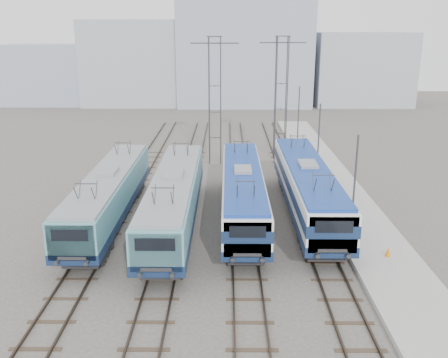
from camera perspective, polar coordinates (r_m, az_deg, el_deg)
ground at (r=28.69m, az=-2.08°, el=-9.56°), size 160.00×160.00×0.00m
platform at (r=37.06m, az=14.46°, el=-3.57°), size 4.00×70.00×0.30m
locomotive_far_left at (r=34.25m, az=-13.05°, el=-1.61°), size 2.73×17.24×3.24m
locomotive_center_left at (r=32.53m, az=-5.72°, el=-2.11°), size 2.83×17.84×3.36m
locomotive_center_right at (r=33.82m, az=2.16°, el=-1.30°), size 2.74×17.30×3.25m
locomotive_far_right at (r=34.99m, az=9.50°, el=-0.73°), size 2.87×18.16×3.41m
catenary_tower_west at (r=48.06m, az=-1.05°, el=9.58°), size 4.50×1.20×12.00m
catenary_tower_east at (r=50.31m, az=6.54°, el=9.81°), size 4.50×1.20×12.00m
mast_front at (r=30.10m, az=14.61°, el=-1.62°), size 0.12×0.12×7.00m
mast_mid at (r=41.39m, az=10.71°, el=3.67°), size 0.12×0.12×7.00m
mast_rear at (r=53.00m, az=8.48°, el=6.66°), size 0.12×0.12×7.00m
safety_cone at (r=30.11m, az=18.26°, el=-7.89°), size 0.29×0.29×0.58m
building_west at (r=89.15m, az=-9.66°, el=12.98°), size 18.00×12.00×14.00m
building_center at (r=87.78m, az=2.31°, el=14.45°), size 22.00×14.00×18.00m
building_east at (r=90.82m, az=15.29°, el=12.07°), size 16.00×12.00×12.00m
building_far_west at (r=93.37m, az=-19.50°, el=11.21°), size 14.00×10.00×10.00m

